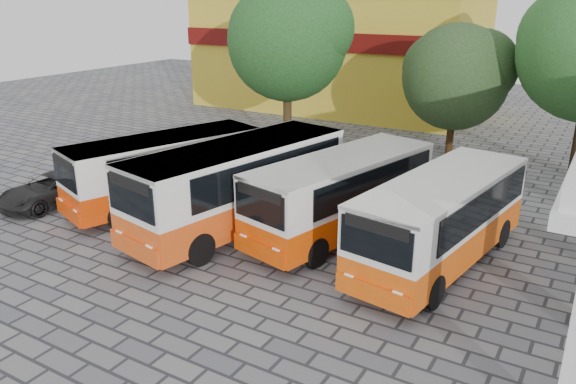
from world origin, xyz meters
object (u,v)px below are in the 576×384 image
Objects in this scene: bus_centre_right at (342,191)px; bus_centre_left at (238,182)px; bus_far_right at (442,216)px; parked_car at (53,189)px; bus_far_left at (165,166)px.

bus_centre_left is at bearing -142.59° from bus_centre_right.
bus_far_right is (3.69, -0.57, 0.01)m from bus_centre_right.
bus_far_right is (7.05, 0.92, -0.17)m from bus_centre_left.
bus_centre_left reaches higher than bus_far_right.
bus_far_right is at bearing 18.85° from bus_centre_left.
bus_centre_right is 1.86× the size of parked_car.
bus_far_left is 11.02m from bus_far_right.
bus_far_right reaches higher than bus_far_left.
bus_centre_right is at bearing 179.90° from bus_far_right.
bus_far_left is 1.02× the size of bus_far_right.
bus_far_right is at bearing 13.47° from parked_car.
bus_far_left is at bearing -159.02° from bus_centre_right.
bus_centre_left is 8.37m from parked_car.
bus_centre_left is 3.69m from bus_centre_right.
bus_far_right is at bearing 4.61° from bus_centre_right.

